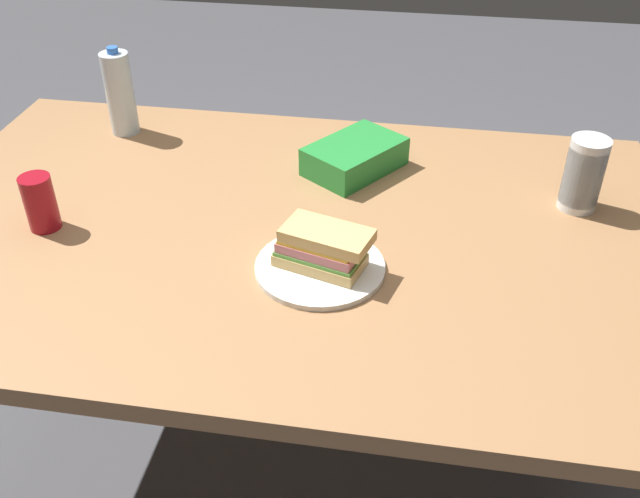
# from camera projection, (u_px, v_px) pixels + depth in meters

# --- Properties ---
(ground_plane) EXTENTS (8.00, 8.00, 0.00)m
(ground_plane) POSITION_uv_depth(u_px,v_px,m) (291.00, 455.00, 1.98)
(ground_plane) COLOR #4C4C51
(dining_table) EXTENTS (1.67, 1.07, 0.77)m
(dining_table) POSITION_uv_depth(u_px,v_px,m) (283.00, 257.00, 1.58)
(dining_table) COLOR #9E7047
(dining_table) RESTS_ON ground_plane
(paper_plate) EXTENTS (0.26, 0.26, 0.01)m
(paper_plate) POSITION_uv_depth(u_px,v_px,m) (320.00, 267.00, 1.40)
(paper_plate) COLOR white
(paper_plate) RESTS_ON dining_table
(sandwich) EXTENTS (0.20, 0.14, 0.08)m
(sandwich) POSITION_uv_depth(u_px,v_px,m) (322.00, 248.00, 1.37)
(sandwich) COLOR #DBB26B
(sandwich) RESTS_ON paper_plate
(soda_can_red) EXTENTS (0.07, 0.07, 0.12)m
(soda_can_red) POSITION_uv_depth(u_px,v_px,m) (40.00, 203.00, 1.49)
(soda_can_red) COLOR maroon
(soda_can_red) RESTS_ON dining_table
(chip_bag) EXTENTS (0.26, 0.27, 0.07)m
(chip_bag) POSITION_uv_depth(u_px,v_px,m) (355.00, 157.00, 1.71)
(chip_bag) COLOR #268C38
(chip_bag) RESTS_ON dining_table
(water_bottle_tall) EXTENTS (0.07, 0.07, 0.23)m
(water_bottle_tall) POSITION_uv_depth(u_px,v_px,m) (120.00, 93.00, 1.83)
(water_bottle_tall) COLOR silver
(water_bottle_tall) RESTS_ON dining_table
(plastic_cup_stack) EXTENTS (0.08, 0.08, 0.17)m
(plastic_cup_stack) POSITION_uv_depth(u_px,v_px,m) (584.00, 174.00, 1.54)
(plastic_cup_stack) COLOR silver
(plastic_cup_stack) RESTS_ON dining_table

